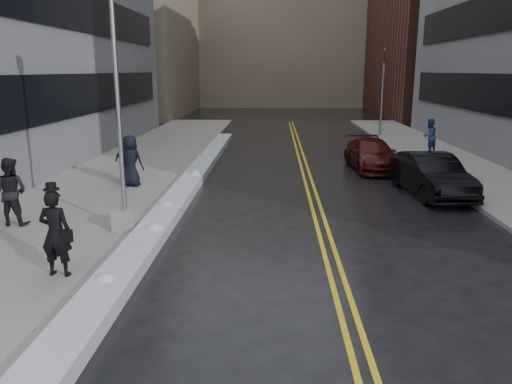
# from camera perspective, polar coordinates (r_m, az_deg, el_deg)

# --- Properties ---
(ground) EXTENTS (160.00, 160.00, 0.00)m
(ground) POSITION_cam_1_polar(r_m,az_deg,el_deg) (12.69, -2.67, -7.83)
(ground) COLOR black
(ground) RESTS_ON ground
(sidewalk_west) EXTENTS (5.50, 50.00, 0.15)m
(sidewalk_west) POSITION_cam_1_polar(r_m,az_deg,el_deg) (23.24, -14.85, 1.90)
(sidewalk_west) COLOR gray
(sidewalk_west) RESTS_ON ground
(sidewalk_east) EXTENTS (4.00, 50.00, 0.15)m
(sidewalk_east) POSITION_cam_1_polar(r_m,az_deg,el_deg) (23.97, 24.11, 1.51)
(sidewalk_east) COLOR gray
(sidewalk_east) RESTS_ON ground
(lane_line_left) EXTENTS (0.12, 50.00, 0.01)m
(lane_line_left) POSITION_cam_1_polar(r_m,az_deg,el_deg) (22.28, 5.52, 1.62)
(lane_line_left) COLOR gold
(lane_line_left) RESTS_ON ground
(lane_line_right) EXTENTS (0.12, 50.00, 0.01)m
(lane_line_right) POSITION_cam_1_polar(r_m,az_deg,el_deg) (22.30, 6.29, 1.61)
(lane_line_right) COLOR gold
(lane_line_right) RESTS_ON ground
(snow_ridge) EXTENTS (0.90, 30.00, 0.34)m
(snow_ridge) POSITION_cam_1_polar(r_m,az_deg,el_deg) (20.55, -7.63, 1.00)
(snow_ridge) COLOR silver
(snow_ridge) RESTS_ON ground
(building_west_far) EXTENTS (14.00, 22.00, 18.00)m
(building_west_far) POSITION_cam_1_polar(r_m,az_deg,el_deg) (58.31, -15.02, 17.57)
(building_west_far) COLOR gray
(building_west_far) RESTS_ON ground
(building_far) EXTENTS (36.00, 16.00, 22.00)m
(building_far) POSITION_cam_1_polar(r_m,az_deg,el_deg) (72.04, 3.10, 18.78)
(building_far) COLOR gray
(building_far) RESTS_ON ground
(lamppost) EXTENTS (0.65, 0.65, 7.62)m
(lamppost) POSITION_cam_1_polar(r_m,az_deg,el_deg) (14.58, -15.20, 4.87)
(lamppost) COLOR gray
(lamppost) RESTS_ON sidewalk_west
(fire_hydrant) EXTENTS (0.26, 0.26, 0.73)m
(fire_hydrant) POSITION_cam_1_polar(r_m,az_deg,el_deg) (23.53, 21.96, 2.68)
(fire_hydrant) COLOR maroon
(fire_hydrant) RESTS_ON sidewalk_east
(traffic_signal) EXTENTS (0.16, 0.20, 6.00)m
(traffic_signal) POSITION_cam_1_polar(r_m,az_deg,el_deg) (36.55, 14.25, 11.36)
(traffic_signal) COLOR gray
(traffic_signal) RESTS_ON sidewalk_east
(pedestrian_fedora) EXTENTS (0.76, 0.53, 1.98)m
(pedestrian_fedora) POSITION_cam_1_polar(r_m,az_deg,el_deg) (11.96, -21.93, -4.39)
(pedestrian_fedora) COLOR black
(pedestrian_fedora) RESTS_ON sidewalk_west
(pedestrian_b) EXTENTS (1.05, 0.85, 2.03)m
(pedestrian_b) POSITION_cam_1_polar(r_m,az_deg,el_deg) (16.47, -26.23, 0.06)
(pedestrian_b) COLOR black
(pedestrian_b) RESTS_ON sidewalk_west
(pedestrian_c) EXTENTS (1.11, 0.85, 2.03)m
(pedestrian_c) POSITION_cam_1_polar(r_m,az_deg,el_deg) (20.43, -14.11, 3.48)
(pedestrian_c) COLOR black
(pedestrian_c) RESTS_ON sidewalk_west
(pedestrian_d) EXTENTS (1.01, 0.73, 1.59)m
(pedestrian_d) POSITION_cam_1_polar(r_m,az_deg,el_deg) (21.62, -14.81, 3.40)
(pedestrian_d) COLOR black
(pedestrian_d) RESTS_ON sidewalk_west
(pedestrian_east) EXTENTS (1.19, 1.15, 1.93)m
(pedestrian_east) POSITION_cam_1_polar(r_m,az_deg,el_deg) (29.40, 19.19, 6.06)
(pedestrian_east) COLOR navy
(pedestrian_east) RESTS_ON sidewalk_east
(car_black) EXTENTS (2.24, 5.00, 1.59)m
(car_black) POSITION_cam_1_polar(r_m,az_deg,el_deg) (20.03, 19.39, 1.84)
(car_black) COLOR black
(car_black) RESTS_ON ground
(car_maroon) EXTENTS (2.28, 5.03, 1.43)m
(car_maroon) POSITION_cam_1_polar(r_m,az_deg,el_deg) (24.68, 13.09, 4.19)
(car_maroon) COLOR #3C0C09
(car_maroon) RESTS_ON ground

